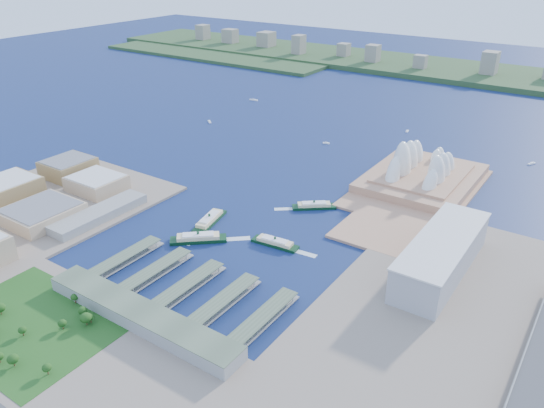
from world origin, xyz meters
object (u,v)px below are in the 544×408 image
Objects in this scene: toaster_building at (441,256)px; ferry_a at (209,218)px; ferry_b at (314,204)px; ferry_d at (275,241)px; ferry_c at (198,236)px; opera_house at (424,161)px.

ferry_a is at bearing -169.98° from toaster_building.
ferry_b is 1.00× the size of ferry_d.
ferry_c is (-62.41, -138.71, 0.75)m from ferry_b.
opera_house is at bearing -67.86° from ferry_c.
ferry_a reaches higher than ferry_b.
ferry_c reaches higher than ferry_a.
ferry_c is (-233.72, -83.00, -14.82)m from toaster_building.
opera_house is at bearing 43.81° from ferry_a.
opera_house reaches higher than ferry_b.
ferry_c is (17.11, -38.68, 0.11)m from ferry_a.
opera_house is 318.49m from ferry_c.
ferry_b is at bearing 0.54° from ferry_d.
ferry_a is (-250.83, -44.32, -14.93)m from toaster_building.
toaster_building is at bearing -111.39° from ferry_c.
ferry_b is (-171.31, 55.70, -15.58)m from toaster_building.
ferry_b is 152.10m from ferry_c.
ferry_a is at bearing -77.03° from ferry_b.
toaster_building is 248.46m from ferry_c.
ferry_a is at bearing 84.93° from ferry_d.
toaster_building is (90.00, -200.00, -11.50)m from opera_house.
opera_house reaches higher than ferry_d.
ferry_c is at bearing 112.94° from ferry_d.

